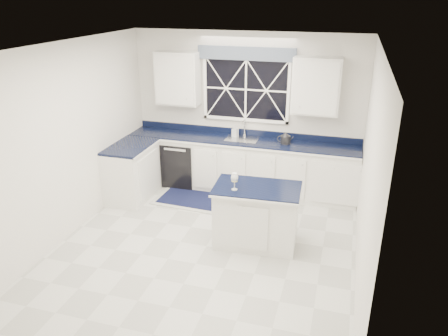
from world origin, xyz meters
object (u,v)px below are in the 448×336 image
(dishwasher, at_px, (183,162))
(kettle, at_px, (285,138))
(soap_bottle, at_px, (235,131))
(wine_glass, at_px, (235,178))
(faucet, at_px, (244,127))
(island, at_px, (256,215))

(dishwasher, xyz_separation_m, kettle, (1.85, 0.00, 0.62))
(kettle, relative_size, soap_bottle, 1.29)
(wine_glass, height_order, soap_bottle, soap_bottle)
(faucet, distance_m, soap_bottle, 0.17)
(faucet, bearing_deg, dishwasher, -169.98)
(wine_glass, relative_size, soap_bottle, 1.12)
(dishwasher, xyz_separation_m, faucet, (1.10, 0.19, 0.69))
(faucet, distance_m, wine_glass, 2.06)
(dishwasher, distance_m, wine_glass, 2.42)
(faucet, bearing_deg, soap_bottle, -159.98)
(island, xyz_separation_m, wine_glass, (-0.27, -0.16, 0.59))
(island, bearing_deg, dishwasher, 132.92)
(kettle, bearing_deg, dishwasher, 173.28)
(faucet, height_order, wine_glass, faucet)
(wine_glass, bearing_deg, dishwasher, 128.69)
(dishwasher, bearing_deg, soap_bottle, 8.37)
(island, height_order, soap_bottle, soap_bottle)
(kettle, height_order, wine_glass, kettle)
(faucet, distance_m, island, 2.08)
(kettle, height_order, soap_bottle, soap_bottle)
(island, xyz_separation_m, soap_bottle, (-0.79, 1.81, 0.61))
(faucet, distance_m, kettle, 0.78)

